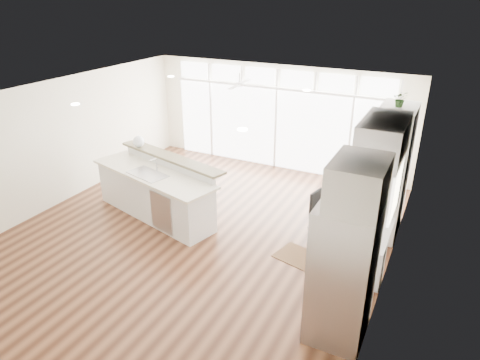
% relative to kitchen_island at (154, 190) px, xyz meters
% --- Properties ---
extents(floor, '(7.00, 8.00, 0.02)m').
position_rel_kitchen_island_xyz_m(floor, '(1.21, -0.25, -0.61)').
color(floor, '#432314').
rests_on(floor, ground).
extents(ceiling, '(7.00, 8.00, 0.02)m').
position_rel_kitchen_island_xyz_m(ceiling, '(1.21, -0.25, 2.10)').
color(ceiling, white).
rests_on(ceiling, wall_back).
extents(wall_back, '(7.00, 0.04, 2.70)m').
position_rel_kitchen_island_xyz_m(wall_back, '(1.21, 3.75, 0.75)').
color(wall_back, white).
rests_on(wall_back, floor).
extents(wall_left, '(0.04, 8.00, 2.70)m').
position_rel_kitchen_island_xyz_m(wall_left, '(-2.29, -0.25, 0.75)').
color(wall_left, white).
rests_on(wall_left, floor).
extents(wall_right, '(0.04, 8.00, 2.70)m').
position_rel_kitchen_island_xyz_m(wall_right, '(4.71, -0.25, 0.75)').
color(wall_right, white).
rests_on(wall_right, floor).
extents(glass_wall, '(5.80, 0.06, 2.08)m').
position_rel_kitchen_island_xyz_m(glass_wall, '(1.21, 3.69, 0.45)').
color(glass_wall, white).
rests_on(glass_wall, wall_back).
extents(transom_row, '(5.90, 0.06, 0.40)m').
position_rel_kitchen_island_xyz_m(transom_row, '(1.21, 3.69, 1.78)').
color(transom_row, white).
rests_on(transom_row, wall_back).
extents(desk_window, '(0.04, 0.85, 0.85)m').
position_rel_kitchen_island_xyz_m(desk_window, '(4.67, 0.05, 0.95)').
color(desk_window, white).
rests_on(desk_window, wall_right).
extents(ceiling_fan, '(1.16, 1.16, 0.32)m').
position_rel_kitchen_island_xyz_m(ceiling_fan, '(0.71, 2.55, 1.88)').
color(ceiling_fan, white).
rests_on(ceiling_fan, ceiling).
extents(recessed_lights, '(3.40, 3.00, 0.02)m').
position_rel_kitchen_island_xyz_m(recessed_lights, '(1.21, -0.05, 2.08)').
color(recessed_lights, white).
rests_on(recessed_lights, ceiling).
extents(oven_cabinet, '(0.64, 1.20, 2.50)m').
position_rel_kitchen_island_xyz_m(oven_cabinet, '(4.38, 1.55, 0.65)').
color(oven_cabinet, white).
rests_on(oven_cabinet, floor).
extents(desk_nook, '(0.72, 1.30, 0.76)m').
position_rel_kitchen_island_xyz_m(desk_nook, '(4.34, 0.05, -0.22)').
color(desk_nook, white).
rests_on(desk_nook, floor).
extents(upper_cabinets, '(0.64, 1.30, 0.64)m').
position_rel_kitchen_island_xyz_m(upper_cabinets, '(4.38, 0.05, 1.75)').
color(upper_cabinets, white).
rests_on(upper_cabinets, wall_right).
extents(refrigerator, '(0.76, 0.90, 2.00)m').
position_rel_kitchen_island_xyz_m(refrigerator, '(4.32, -1.60, 0.40)').
color(refrigerator, '#ABABAF').
rests_on(refrigerator, floor).
extents(fridge_cabinet, '(0.64, 0.90, 0.60)m').
position_rel_kitchen_island_xyz_m(fridge_cabinet, '(4.38, -1.60, 1.70)').
color(fridge_cabinet, white).
rests_on(fridge_cabinet, wall_right).
extents(framed_photos, '(0.06, 0.22, 0.80)m').
position_rel_kitchen_island_xyz_m(framed_photos, '(4.67, 0.67, 0.80)').
color(framed_photos, black).
rests_on(framed_photos, wall_right).
extents(kitchen_island, '(3.23, 1.88, 1.21)m').
position_rel_kitchen_island_xyz_m(kitchen_island, '(0.00, 0.00, 0.00)').
color(kitchen_island, white).
rests_on(kitchen_island, floor).
extents(rug, '(0.98, 0.81, 0.01)m').
position_rel_kitchen_island_xyz_m(rug, '(3.27, -0.12, -0.60)').
color(rug, '#331E10').
rests_on(rug, floor).
extents(office_chair, '(0.56, 0.53, 0.91)m').
position_rel_kitchen_island_xyz_m(office_chair, '(3.42, 0.77, -0.15)').
color(office_chair, black).
rests_on(office_chair, floor).
extents(fishbowl, '(0.30, 0.30, 0.25)m').
position_rel_kitchen_island_xyz_m(fishbowl, '(-0.82, 0.63, 0.73)').
color(fishbowl, white).
rests_on(fishbowl, kitchen_island).
extents(monitor, '(0.08, 0.43, 0.36)m').
position_rel_kitchen_island_xyz_m(monitor, '(4.26, 0.05, 0.34)').
color(monitor, black).
rests_on(monitor, desk_nook).
extents(keyboard, '(0.18, 0.35, 0.02)m').
position_rel_kitchen_island_xyz_m(keyboard, '(4.09, 0.05, 0.16)').
color(keyboard, white).
rests_on(keyboard, desk_nook).
extents(potted_plant, '(0.29, 0.31, 0.22)m').
position_rel_kitchen_island_xyz_m(potted_plant, '(4.38, 1.55, 2.01)').
color(potted_plant, '#366129').
rests_on(potted_plant, oven_cabinet).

